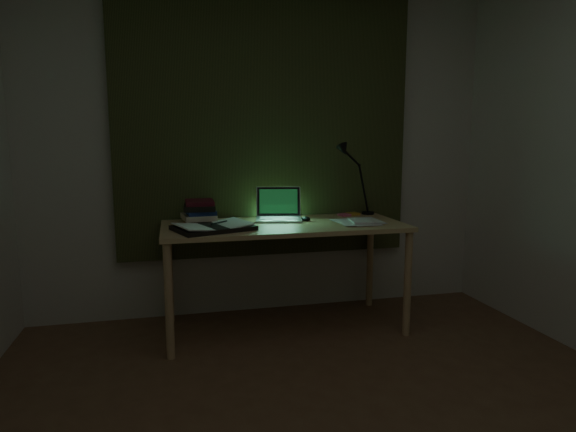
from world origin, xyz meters
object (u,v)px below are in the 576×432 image
desk (284,277)px  loose_papers (354,222)px  book_stack (200,211)px  desk_lamp (369,181)px  open_textbook (213,227)px  laptop (279,204)px

desk → loose_papers: bearing=-9.3°
desk → book_stack: book_stack is taller
book_stack → desk: bearing=-15.8°
desk → loose_papers: size_ratio=5.06×
desk → desk_lamp: bearing=21.3°
desk_lamp → open_textbook: bearing=-162.9°
book_stack → desk_lamp: desk_lamp is taller
laptop → loose_papers: 0.54m
open_textbook → loose_papers: 0.97m
open_textbook → book_stack: 0.30m
desk → laptop: (-0.00, 0.14, 0.49)m
desk → laptop: 0.51m
open_textbook → desk_lamp: size_ratio=0.90×
desk → laptop: laptop is taller
book_stack → desk_lamp: (1.30, 0.13, 0.18)m
open_textbook → desk_lamp: 1.32m
book_stack → loose_papers: book_stack is taller
laptop → loose_papers: size_ratio=1.13×
book_stack → desk_lamp: 1.32m
desk_lamp → loose_papers: bearing=-126.9°
book_stack → desk_lamp: bearing=5.7°
book_stack → loose_papers: bearing=-12.8°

